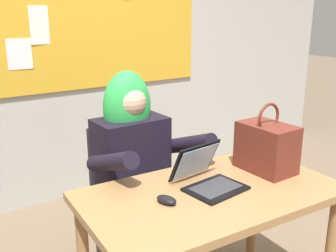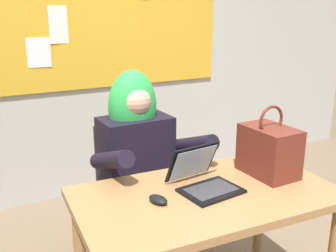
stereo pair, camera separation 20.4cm
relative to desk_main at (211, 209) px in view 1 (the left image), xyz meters
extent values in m
cube|color=#B2B2AD|center=(0.06, 1.86, 0.82)|extent=(6.26, 0.10, 2.91)
cube|color=gold|center=(0.06, 1.80, 0.91)|extent=(2.40, 0.02, 1.20)
cube|color=white|center=(-0.39, 1.79, 0.63)|extent=(0.18, 0.01, 0.23)
cube|color=white|center=(-0.21, 1.79, 0.84)|extent=(0.16, 0.01, 0.29)
cube|color=#A37547|center=(0.00, 0.00, 0.08)|extent=(1.30, 0.79, 0.04)
cylinder|color=#A37547|center=(0.59, 0.25, -0.29)|extent=(0.06, 0.06, 0.70)
cube|color=black|center=(-0.08, 0.63, -0.21)|extent=(0.45, 0.45, 0.04)
cube|color=black|center=(-0.10, 0.82, 0.04)|extent=(0.38, 0.07, 0.45)
cylinder|color=#262628|center=(0.10, 0.48, -0.43)|extent=(0.04, 0.04, 0.41)
cylinder|color=#262628|center=(0.08, 0.82, -0.43)|extent=(0.04, 0.04, 0.41)
cylinder|color=#262628|center=(-0.26, 0.79, -0.43)|extent=(0.04, 0.04, 0.41)
cylinder|color=black|center=(0.02, 0.44, -0.16)|extent=(0.15, 0.42, 0.15)
cylinder|color=black|center=(-0.18, 0.44, -0.16)|extent=(0.15, 0.42, 0.15)
cube|color=black|center=(-0.08, 0.65, 0.07)|extent=(0.42, 0.26, 0.52)
cylinder|color=black|center=(0.17, 0.42, 0.19)|extent=(0.09, 0.46, 0.24)
cylinder|color=black|center=(-0.33, 0.42, 0.19)|extent=(0.09, 0.46, 0.24)
sphere|color=#D1A889|center=(-0.08, 0.65, 0.43)|extent=(0.20, 0.20, 0.20)
ellipsoid|color=green|center=(-0.08, 0.68, 0.39)|extent=(0.30, 0.22, 0.44)
cube|color=black|center=(0.02, 0.00, 0.11)|extent=(0.29, 0.23, 0.01)
cube|color=#333338|center=(0.02, 0.00, 0.12)|extent=(0.25, 0.17, 0.00)
cube|color=black|center=(0.00, 0.14, 0.21)|extent=(0.28, 0.12, 0.19)
cube|color=#99B7E0|center=(0.01, 0.13, 0.21)|extent=(0.25, 0.10, 0.17)
ellipsoid|color=black|center=(-0.26, 0.02, 0.12)|extent=(0.09, 0.12, 0.03)
cube|color=maroon|center=(0.41, 0.03, 0.23)|extent=(0.20, 0.30, 0.26)
torus|color=maroon|center=(0.41, 0.03, 0.40)|extent=(0.16, 0.02, 0.16)
camera|label=1|loc=(-1.16, -1.29, 0.93)|focal=41.62mm
camera|label=2|loc=(-0.99, -1.40, 0.93)|focal=41.62mm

